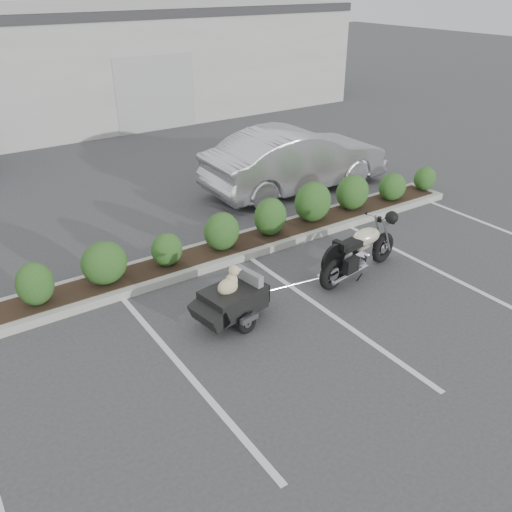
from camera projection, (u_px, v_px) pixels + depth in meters
ground at (249, 318)px, 8.98m from camera, size 90.00×90.00×0.00m
planter_kerb at (230, 249)px, 11.05m from camera, size 12.00×1.00×0.15m
building at (2, 65)px, 20.52m from camera, size 26.00×10.00×4.00m
motorcycle at (360, 251)px, 10.05m from camera, size 2.14×0.84×1.23m
pet_trailer at (232, 299)px, 8.70m from camera, size 1.73×0.98×1.02m
sedan at (296, 159)px, 13.96m from camera, size 4.97×1.80×1.63m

